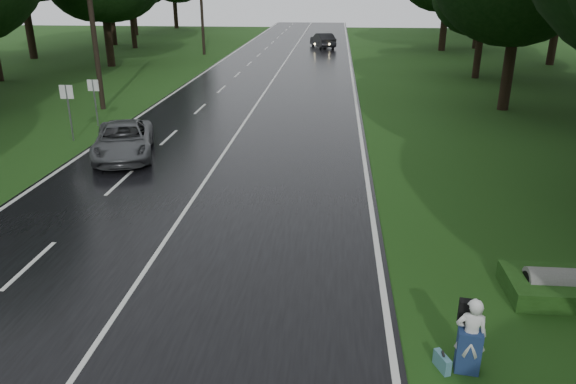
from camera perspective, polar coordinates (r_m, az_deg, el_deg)
ground at (r=12.39m, az=-17.87°, el=-12.58°), size 160.00×160.00×0.00m
road at (r=30.47m, az=-3.74°, el=8.63°), size 12.00×140.00×0.04m
lane_center at (r=30.46m, az=-3.74°, el=8.67°), size 0.12×140.00×0.01m
grey_car at (r=22.93m, az=-17.01°, el=5.27°), size 3.56×5.30×1.35m
far_car at (r=60.75m, az=3.70°, el=15.73°), size 3.03×4.94×1.54m
hitchhiker at (r=10.58m, az=18.69°, el=-14.40°), size 0.60×0.56×1.54m
suitcase at (r=10.80m, az=15.98°, el=-16.91°), size 0.28×0.46×0.31m
culvert at (r=13.95m, az=26.33°, el=-9.81°), size 1.38×0.69×0.69m
utility_pole_mid at (r=32.55m, az=-18.95°, el=8.31°), size 1.80×0.28×10.41m
utility_pole_far at (r=55.68m, az=-8.85°, el=14.18°), size 1.80×0.28×9.16m
road_sign_a at (r=26.37m, az=-21.73°, el=5.09°), size 0.60×0.10×2.50m
road_sign_b at (r=28.72m, az=-19.43°, el=6.63°), size 0.55×0.10×2.29m
tree_left_e at (r=49.51m, az=-18.14°, el=12.53°), size 8.82×8.82×13.77m
tree_left_f at (r=62.82m, az=-15.86°, el=14.44°), size 10.64×10.64×16.62m
tree_right_d at (r=32.99m, az=21.73°, el=8.12°), size 8.90×8.90×13.90m
tree_right_e at (r=43.54m, az=19.17°, el=11.33°), size 7.24×7.24×11.31m
tree_right_f at (r=60.56m, az=15.91°, el=14.20°), size 9.49×9.49×14.83m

